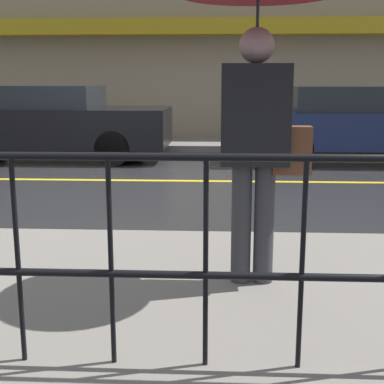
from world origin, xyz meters
name	(u,v)px	position (x,y,z in m)	size (l,w,h in m)	color
ground_plane	(113,180)	(0.00, 0.00, 0.00)	(80.00, 80.00, 0.00)	#262628
sidewalk_far	(148,144)	(0.00, 4.04, 0.07)	(28.00, 1.86, 0.14)	slate
lane_marking	(113,180)	(0.00, 0.00, 0.00)	(25.20, 0.12, 0.01)	gold
building_storefront	(152,3)	(0.00, 5.09, 3.17)	(28.00, 0.85, 6.41)	gray
pedestrian	(258,36)	(1.78, -4.28, 1.70)	(0.96, 0.96, 2.01)	#333338
car_black	(42,121)	(-1.72, 2.14, 0.70)	(4.61, 1.77, 1.35)	black
car_navy	(361,122)	(4.11, 2.14, 0.70)	(4.40, 1.94, 1.34)	#19234C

